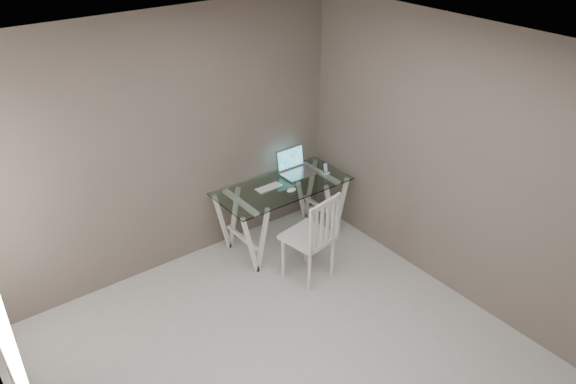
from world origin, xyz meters
The scene contains 7 objects.
room centered at (-0.06, 0.02, 1.72)m, with size 4.50×4.52×2.71m.
desk centered at (1.12, 1.81, 0.38)m, with size 1.50×0.70×0.75m.
chair centered at (0.98, 1.07, 0.55)m, with size 0.52×0.52×0.99m.
laptop centered at (1.43, 1.98, 0.81)m, with size 0.38×0.31×0.27m.
keyboard centered at (0.97, 1.85, 0.75)m, with size 0.31×0.13×0.01m, color silver.
mouse centered at (1.12, 1.64, 0.76)m, with size 0.12×0.07×0.04m, color white.
phone_dock centered at (1.69, 1.74, 0.78)m, with size 0.07×0.07×0.13m.
Camera 1 is at (-2.09, -2.53, 3.72)m, focal length 35.00 mm.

